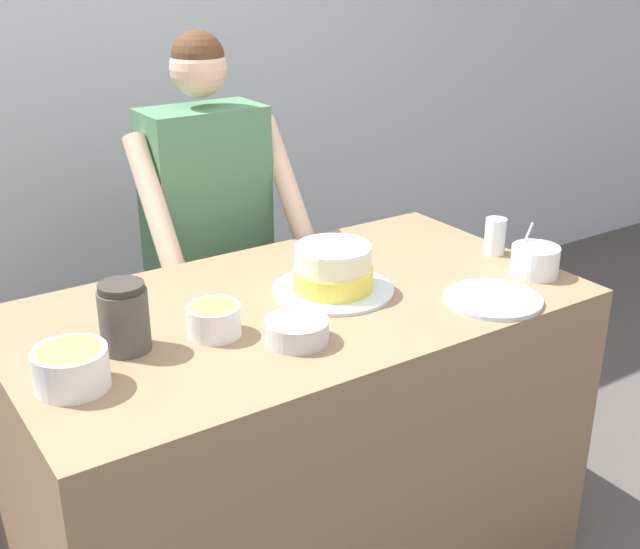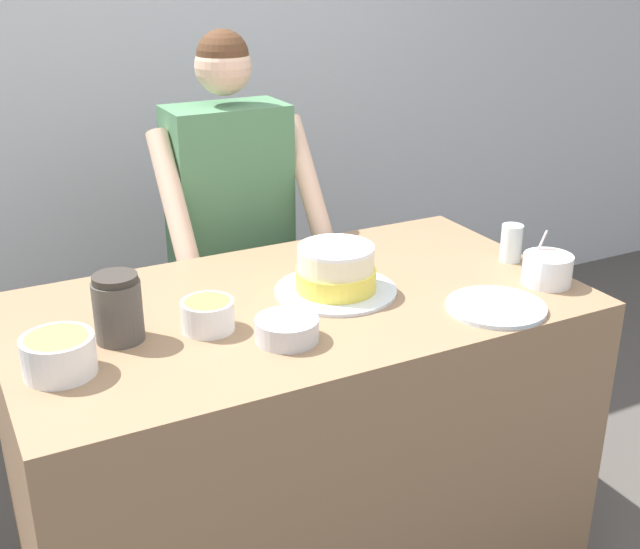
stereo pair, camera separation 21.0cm
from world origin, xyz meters
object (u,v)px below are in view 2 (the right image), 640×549
object	(u,v)px
frosting_bowl_white	(287,328)
stoneware_jar	(118,308)
frosting_bowl_olive	(208,314)
person_baker	(231,217)
drinking_glass	(511,243)
cake	(336,272)
frosting_bowl_yellow	(59,354)
ceramic_plate	(496,307)
frosting_bowl_pink	(547,268)

from	to	relation	value
frosting_bowl_white	stoneware_jar	size ratio (longest dim) A/B	0.92
frosting_bowl_olive	frosting_bowl_white	bearing A→B (deg)	-43.87
frosting_bowl_white	stoneware_jar	distance (m)	0.40
person_baker	drinking_glass	xyz separation A→B (m)	(0.60, -0.76, 0.05)
cake	frosting_bowl_yellow	size ratio (longest dim) A/B	2.08
person_baker	ceramic_plate	bearing A→B (deg)	-71.47
frosting_bowl_pink	frosting_bowl_olive	bearing A→B (deg)	170.26
person_baker	frosting_bowl_yellow	world-z (taller)	person_baker
frosting_bowl_yellow	frosting_bowl_white	distance (m)	0.52
frosting_bowl_yellow	stoneware_jar	bearing A→B (deg)	32.90
frosting_bowl_pink	frosting_bowl_yellow	world-z (taller)	frosting_bowl_pink
frosting_bowl_olive	stoneware_jar	bearing A→B (deg)	167.81
frosting_bowl_white	stoneware_jar	xyz separation A→B (m)	(-0.35, 0.19, 0.05)
frosting_bowl_olive	ceramic_plate	world-z (taller)	frosting_bowl_olive
frosting_bowl_yellow	person_baker	bearing A→B (deg)	48.87
frosting_bowl_yellow	drinking_glass	size ratio (longest dim) A/B	1.43
cake	frosting_bowl_pink	world-z (taller)	frosting_bowl_pink
person_baker	frosting_bowl_white	xyz separation A→B (m)	(-0.22, -0.92, 0.02)
frosting_bowl_pink	frosting_bowl_white	xyz separation A→B (m)	(-0.79, 0.02, -0.02)
ceramic_plate	stoneware_jar	distance (m)	0.96
person_baker	drinking_glass	size ratio (longest dim) A/B	13.83
cake	stoneware_jar	xyz separation A→B (m)	(-0.60, -0.01, 0.02)
person_baker	ceramic_plate	size ratio (longest dim) A/B	5.93
frosting_bowl_white	ceramic_plate	size ratio (longest dim) A/B	0.59
drinking_glass	frosting_bowl_olive	bearing A→B (deg)	-178.47
person_baker	ceramic_plate	xyz separation A→B (m)	(0.34, -1.01, -0.00)
drinking_glass	stoneware_jar	xyz separation A→B (m)	(-1.18, 0.02, 0.03)
drinking_glass	ceramic_plate	distance (m)	0.37
frosting_bowl_pink	person_baker	bearing A→B (deg)	121.31
frosting_bowl_olive	frosting_bowl_yellow	distance (m)	0.37
frosting_bowl_white	drinking_glass	world-z (taller)	drinking_glass
ceramic_plate	cake	bearing A→B (deg)	137.59
frosting_bowl_yellow	frosting_bowl_pink	bearing A→B (deg)	-4.48
stoneware_jar	frosting_bowl_pink	bearing A→B (deg)	-10.19
frosting_bowl_white	ceramic_plate	xyz separation A→B (m)	(0.56, -0.09, -0.03)
frosting_bowl_pink	drinking_glass	xyz separation A→B (m)	(0.03, 0.19, 0.01)
cake	drinking_glass	distance (m)	0.58
person_baker	frosting_bowl_olive	xyz separation A→B (m)	(-0.37, -0.78, 0.03)
cake	ceramic_plate	xyz separation A→B (m)	(0.32, -0.29, -0.05)
frosting_bowl_yellow	stoneware_jar	distance (m)	0.19
cake	frosting_bowl_white	world-z (taller)	cake
cake	drinking_glass	bearing A→B (deg)	-3.14
cake	drinking_glass	size ratio (longest dim) A/B	2.98
person_baker	cake	distance (m)	0.73
cake	drinking_glass	xyz separation A→B (m)	(0.58, -0.03, -0.00)
frosting_bowl_pink	frosting_bowl_olive	world-z (taller)	frosting_bowl_pink
frosting_bowl_pink	stoneware_jar	distance (m)	1.17
cake	frosting_bowl_white	distance (m)	0.31
person_baker	frosting_bowl_pink	size ratio (longest dim) A/B	11.10
drinking_glass	person_baker	bearing A→B (deg)	128.52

